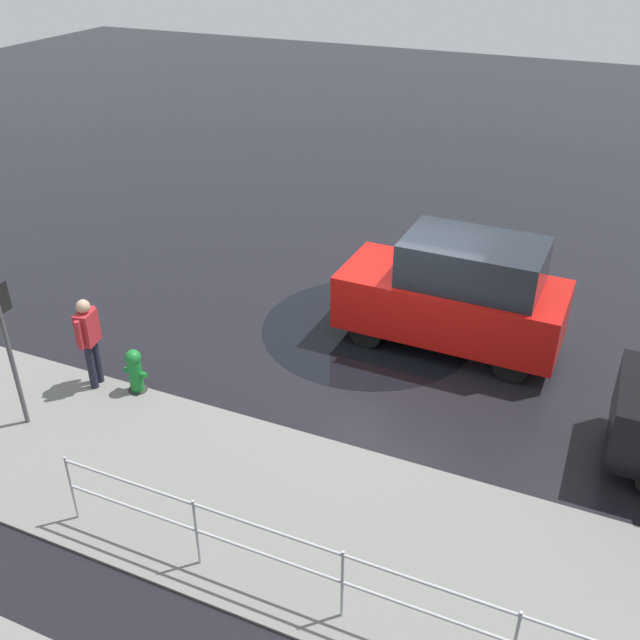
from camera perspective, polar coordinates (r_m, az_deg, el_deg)
ground_plane at (r=12.70m, az=5.60°, el=-2.78°), size 60.00×60.00×0.00m
kerb_strip at (r=9.64m, az=-2.74°, el=-15.27°), size 24.00×3.20×0.04m
moving_hatchback at (r=12.67m, az=10.87°, el=2.10°), size 3.94×1.79×2.06m
fire_hydrant at (r=11.87m, az=-14.57°, el=-4.03°), size 0.42×0.31×0.80m
pedestrian at (r=11.91m, az=-18.01°, el=-1.28°), size 0.30×0.56×1.62m
metal_railing at (r=7.92m, az=8.46°, el=-21.44°), size 9.24×0.04×1.05m
sign_post at (r=11.10m, az=-23.86°, el=-1.20°), size 0.07×0.44×2.40m
puddle_patch at (r=13.42m, az=3.89°, el=-0.69°), size 4.01×4.01×0.01m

